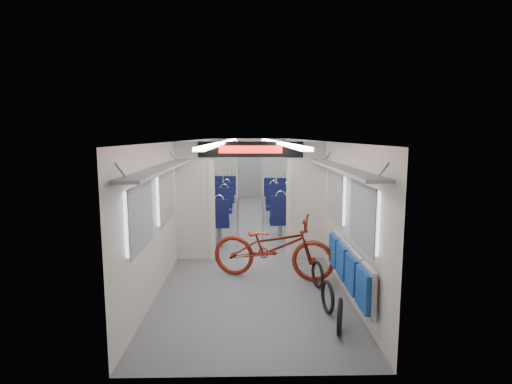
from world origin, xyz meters
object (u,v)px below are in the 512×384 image
seat_bay_far_right (278,194)px  flip_bench (348,267)px  seat_bay_near_left (213,211)px  seat_bay_near_right (286,207)px  seat_bay_far_left (221,192)px  stanchion_near_right (263,196)px  stanchion_near_left (237,196)px  bike_hoop_c (318,276)px  bike_hoop_a (340,319)px  bike_hoop_b (327,299)px  stanchion_far_left (237,179)px  stanchion_far_right (263,179)px  bicycle (273,247)px

seat_bay_far_right → flip_bench: bearing=-86.8°
seat_bay_near_left → seat_bay_near_right: seat_bay_near_right is taller
seat_bay_far_left → stanchion_near_right: (1.19, -4.88, 0.61)m
seat_bay_far_left → stanchion_near_left: (0.66, -4.79, 0.61)m
bike_hoop_c → seat_bay_far_right: (-0.12, 6.79, 0.33)m
seat_bay_near_right → stanchion_near_right: size_ratio=1.00×
seat_bay_near_left → seat_bay_far_right: seat_bay_near_left is taller
bike_hoop_a → stanchion_near_left: size_ratio=0.20×
stanchion_near_right → bike_hoop_b: bearing=-76.0°
flip_bench → stanchion_near_left: stanchion_near_left is taller
seat_bay_far_right → stanchion_far_left: size_ratio=0.84×
seat_bay_near_left → stanchion_near_right: size_ratio=0.92×
bike_hoop_c → stanchion_far_right: 5.68m
bike_hoop_b → seat_bay_near_left: seat_bay_near_left is taller
seat_bay_near_right → stanchion_near_right: stanchion_near_right is taller
bike_hoop_a → seat_bay_far_left: bearing=103.1°
flip_bench → seat_bay_near_left: bearing=117.3°
bike_hoop_b → seat_bay_near_right: bearing=91.1°
seat_bay_far_right → stanchion_near_right: size_ratio=0.84×
seat_bay_near_left → stanchion_far_right: stanchion_far_right is taller
bike_hoop_c → stanchion_far_left: (-1.43, 5.56, 0.96)m
flip_bench → bike_hoop_c: bearing=113.0°
bike_hoop_c → seat_bay_near_right: (-0.12, 4.04, 0.38)m
bicycle → stanchion_near_right: stanchion_near_right is taller
stanchion_near_right → stanchion_far_right: 3.40m
bicycle → seat_bay_near_right: (0.57, 3.57, 0.03)m
bicycle → bike_hoop_b: bicycle is taller
bike_hoop_c → seat_bay_near_left: 4.23m
bicycle → bike_hoop_b: 1.57m
bicycle → stanchion_near_left: 1.98m
stanchion_near_left → stanchion_near_right: size_ratio=1.00×
seat_bay_near_right → flip_bench: bearing=-85.0°
seat_bay_near_left → bike_hoop_a: bearing=-69.2°
stanchion_far_left → bicycle: bearing=-81.7°
seat_bay_far_left → stanchion_far_left: stanchion_far_left is taller
seat_bay_far_left → stanchion_far_right: 2.07m
stanchion_near_right → seat_bay_far_right: bearing=81.7°
seat_bay_near_right → seat_bay_far_right: 2.76m
seat_bay_far_left → bike_hoop_a: bearing=-76.9°
flip_bench → seat_bay_near_left: seat_bay_near_left is taller
bicycle → stanchion_near_left: size_ratio=0.90×
flip_bench → stanchion_far_right: size_ratio=0.93×
bike_hoop_c → stanchion_far_right: size_ratio=0.19×
stanchion_far_right → bicycle: bearing=-90.2°
bike_hoop_b → seat_bay_far_right: (-0.09, 7.71, 0.32)m
bicycle → seat_bay_far_right: size_ratio=1.07×
flip_bench → bike_hoop_b: flip_bench is taller
seat_bay_near_right → stanchion_near_left: 2.24m
stanchion_far_right → bike_hoop_c: bearing=-83.1°
bike_hoop_a → stanchion_near_left: 4.10m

